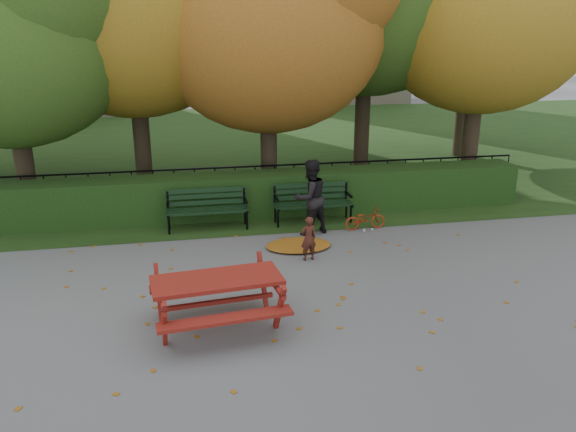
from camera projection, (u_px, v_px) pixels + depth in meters
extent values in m
plane|color=slate|center=(299.00, 294.00, 9.39)|extent=(90.00, 90.00, 0.00)
plane|color=#1B3111|center=(226.00, 143.00, 22.45)|extent=(90.00, 90.00, 0.00)
cube|color=#BAA692|center=(331.00, 3.00, 35.13)|extent=(9.00, 6.00, 12.00)
cube|color=black|center=(260.00, 194.00, 13.43)|extent=(13.00, 0.90, 1.00)
cube|color=black|center=(256.00, 201.00, 14.31)|extent=(14.00, 0.04, 0.04)
cube|color=black|center=(255.00, 166.00, 14.03)|extent=(14.00, 0.04, 0.04)
cylinder|color=black|center=(133.00, 192.00, 13.63)|extent=(0.03, 0.03, 1.00)
cylinder|color=black|center=(255.00, 186.00, 14.18)|extent=(0.03, 0.03, 1.00)
cylinder|color=black|center=(368.00, 180.00, 14.73)|extent=(0.03, 0.03, 1.00)
cylinder|color=black|center=(490.00, 174.00, 15.36)|extent=(0.03, 0.03, 1.00)
cylinder|color=#32231C|center=(24.00, 159.00, 13.39)|extent=(0.44, 0.44, 2.62)
ellipsoid|color=#29531B|center=(5.00, 35.00, 12.53)|extent=(5.60, 5.60, 5.04)
cylinder|color=#32231C|center=(142.00, 136.00, 14.93)|extent=(0.44, 0.44, 3.15)
ellipsoid|color=#8D6813|center=(131.00, 0.00, 13.88)|extent=(6.40, 6.40, 5.76)
cylinder|color=#32231C|center=(269.00, 143.00, 14.83)|extent=(0.44, 0.44, 2.80)
ellipsoid|color=brown|center=(267.00, 23.00, 13.91)|extent=(6.00, 6.00, 5.40)
cylinder|color=#32231C|center=(362.00, 120.00, 16.49)|extent=(0.44, 0.44, 3.50)
cylinder|color=#32231C|center=(471.00, 134.00, 15.66)|extent=(0.44, 0.44, 2.97)
ellipsoid|color=#8D6813|center=(483.00, 13.00, 14.67)|extent=(5.80, 5.80, 5.22)
cylinder|color=#32231C|center=(462.00, 111.00, 19.69)|extent=(0.44, 0.44, 3.15)
ellipsoid|color=#29531B|center=(472.00, 9.00, 18.65)|extent=(6.00, 6.00, 5.40)
cube|color=black|center=(208.00, 213.00, 12.21)|extent=(1.80, 0.12, 0.04)
cube|color=black|center=(207.00, 211.00, 12.38)|extent=(1.80, 0.12, 0.04)
cube|color=black|center=(207.00, 208.00, 12.54)|extent=(1.80, 0.12, 0.04)
cube|color=black|center=(207.00, 202.00, 12.59)|extent=(1.80, 0.05, 0.10)
cube|color=black|center=(206.00, 196.00, 12.55)|extent=(1.80, 0.05, 0.10)
cube|color=black|center=(206.00, 190.00, 12.51)|extent=(1.80, 0.05, 0.10)
cube|color=black|center=(168.00, 214.00, 12.23)|extent=(0.05, 0.55, 0.06)
cube|color=black|center=(168.00, 200.00, 12.41)|extent=(0.05, 0.05, 0.41)
cylinder|color=black|center=(169.00, 225.00, 12.12)|extent=(0.05, 0.05, 0.44)
cylinder|color=black|center=(169.00, 220.00, 12.46)|extent=(0.05, 0.05, 0.44)
cube|color=black|center=(168.00, 205.00, 12.18)|extent=(0.05, 0.45, 0.04)
cube|color=black|center=(246.00, 209.00, 12.54)|extent=(0.05, 0.55, 0.06)
cube|color=black|center=(244.00, 196.00, 12.72)|extent=(0.05, 0.05, 0.41)
cylinder|color=black|center=(247.00, 220.00, 12.43)|extent=(0.05, 0.05, 0.44)
cylinder|color=black|center=(245.00, 215.00, 12.77)|extent=(0.05, 0.05, 0.44)
cube|color=black|center=(245.00, 200.00, 12.49)|extent=(0.05, 0.45, 0.04)
cube|color=black|center=(315.00, 207.00, 12.64)|extent=(1.80, 0.12, 0.04)
cube|color=black|center=(313.00, 204.00, 12.81)|extent=(1.80, 0.12, 0.04)
cube|color=black|center=(311.00, 202.00, 12.98)|extent=(1.80, 0.12, 0.04)
cube|color=black|center=(311.00, 197.00, 13.03)|extent=(1.80, 0.05, 0.10)
cube|color=black|center=(311.00, 190.00, 12.98)|extent=(1.80, 0.05, 0.10)
cube|color=black|center=(311.00, 185.00, 12.94)|extent=(1.80, 0.05, 0.10)
cube|color=black|center=(277.00, 207.00, 12.66)|extent=(0.05, 0.55, 0.06)
cube|color=black|center=(274.00, 195.00, 12.85)|extent=(0.05, 0.05, 0.41)
cylinder|color=black|center=(278.00, 218.00, 12.56)|extent=(0.05, 0.05, 0.44)
cylinder|color=black|center=(275.00, 213.00, 12.89)|extent=(0.05, 0.05, 0.44)
cube|color=black|center=(276.00, 199.00, 12.62)|extent=(0.05, 0.45, 0.04)
cube|color=black|center=(349.00, 203.00, 12.97)|extent=(0.05, 0.55, 0.06)
cube|color=black|center=(346.00, 191.00, 13.16)|extent=(0.05, 0.05, 0.41)
cylinder|color=black|center=(351.00, 214.00, 12.87)|extent=(0.05, 0.05, 0.44)
cylinder|color=black|center=(346.00, 209.00, 13.20)|extent=(0.05, 0.05, 0.44)
cube|color=black|center=(349.00, 195.00, 12.93)|extent=(0.05, 0.45, 0.04)
cube|color=maroon|center=(217.00, 280.00, 8.10)|extent=(1.94, 0.97, 0.06)
cube|color=maroon|center=(226.00, 319.00, 7.63)|extent=(1.88, 0.46, 0.05)
cube|color=maroon|center=(210.00, 282.00, 8.76)|extent=(1.88, 0.46, 0.05)
cube|color=maroon|center=(165.00, 325.00, 7.56)|extent=(0.12, 0.54, 0.91)
cube|color=maroon|center=(159.00, 296.00, 8.40)|extent=(0.12, 0.54, 0.91)
cube|color=maroon|center=(160.00, 292.00, 7.90)|extent=(0.21, 1.40, 0.06)
cube|color=maroon|center=(280.00, 309.00, 8.01)|extent=(0.12, 0.54, 0.91)
cube|color=maroon|center=(263.00, 282.00, 8.86)|extent=(0.12, 0.54, 0.91)
cube|color=maroon|center=(271.00, 278.00, 8.35)|extent=(0.21, 1.40, 0.06)
cube|color=maroon|center=(218.00, 302.00, 8.21)|extent=(1.65, 0.24, 0.06)
ellipsoid|color=#6C310D|center=(298.00, 245.00, 11.45)|extent=(1.47, 1.13, 0.09)
imported|color=#451E16|center=(308.00, 238.00, 10.70)|extent=(0.35, 0.27, 0.87)
imported|color=black|center=(310.00, 197.00, 12.00)|extent=(0.99, 0.90, 1.64)
imported|color=#A3290F|center=(365.00, 219.00, 12.45)|extent=(0.95, 0.40, 0.49)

